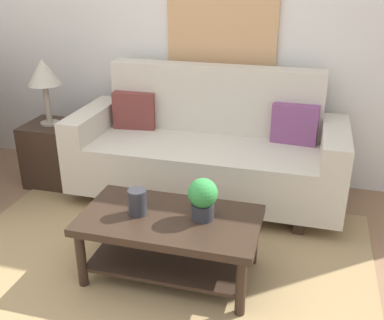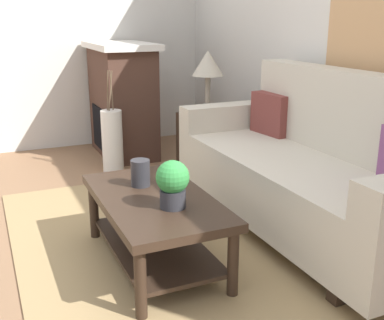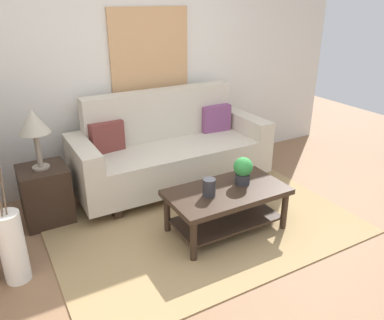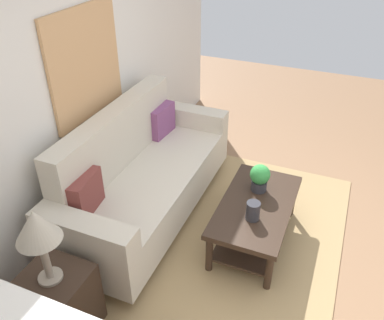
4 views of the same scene
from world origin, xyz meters
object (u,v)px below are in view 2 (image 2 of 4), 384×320
object	(u,v)px
couch	(309,171)
framed_painting	(380,6)
table_lamp	(208,66)
fireplace	(122,99)
tabletop_vase	(140,173)
side_table	(207,144)
coffee_table	(155,215)
potted_plant_tabletop	(173,182)
throw_pillow_maroon	(271,114)
floor_vase	(112,142)

from	to	relation	value
couch	framed_painting	xyz separation A→B (m)	(-0.00, 0.47, 1.05)
framed_painting	table_lamp	bearing A→B (deg)	-158.56
fireplace	tabletop_vase	bearing A→B (deg)	-13.31
couch	side_table	size ratio (longest dim) A/B	3.92
couch	coffee_table	world-z (taller)	couch
tabletop_vase	potted_plant_tabletop	world-z (taller)	potted_plant_tabletop
throw_pillow_maroon	coffee_table	distance (m)	1.46
throw_pillow_maroon	framed_painting	bearing A→B (deg)	26.58
coffee_table	potted_plant_tabletop	bearing A→B (deg)	10.35
fireplace	side_table	bearing A→B (deg)	27.87
throw_pillow_maroon	potted_plant_tabletop	xyz separation A→B (m)	(0.91, -1.19, -0.11)
tabletop_vase	side_table	distance (m)	1.62
tabletop_vase	fireplace	size ratio (longest dim) A/B	0.14
table_lamp	fireplace	size ratio (longest dim) A/B	0.49
potted_plant_tabletop	fireplace	world-z (taller)	fireplace
potted_plant_tabletop	tabletop_vase	bearing A→B (deg)	-172.70
throw_pillow_maroon	coffee_table	xyz separation A→B (m)	(0.71, -1.23, -0.37)
fireplace	floor_vase	size ratio (longest dim) A/B	1.95
framed_painting	coffee_table	bearing A→B (deg)	-89.04
framed_painting	potted_plant_tabletop	bearing A→B (deg)	-81.70
throw_pillow_maroon	side_table	distance (m)	0.85
couch	throw_pillow_maroon	xyz separation A→B (m)	(-0.68, 0.13, 0.25)
fireplace	throw_pillow_maroon	bearing A→B (deg)	23.15
potted_plant_tabletop	framed_painting	bearing A→B (deg)	98.30
throw_pillow_maroon	coffee_table	bearing A→B (deg)	-60.01
side_table	floor_vase	bearing A→B (deg)	-115.59
table_lamp	floor_vase	size ratio (longest dim) A/B	0.96
table_lamp	couch	bearing A→B (deg)	3.34
tabletop_vase	table_lamp	world-z (taller)	table_lamp
side_table	table_lamp	world-z (taller)	table_lamp
potted_plant_tabletop	floor_vase	distance (m)	2.03
fireplace	floor_vase	world-z (taller)	fireplace
table_lamp	potted_plant_tabletop	bearing A→B (deg)	-31.25
coffee_table	table_lamp	distance (m)	1.88
throw_pillow_maroon	tabletop_vase	world-z (taller)	throw_pillow_maroon
tabletop_vase	potted_plant_tabletop	distance (m)	0.41
throw_pillow_maroon	framed_painting	size ratio (longest dim) A/B	0.38
fireplace	framed_painting	distance (m)	2.75
throw_pillow_maroon	potted_plant_tabletop	distance (m)	1.50
couch	potted_plant_tabletop	world-z (taller)	couch
tabletop_vase	throw_pillow_maroon	bearing A→B (deg)	112.20
coffee_table	potted_plant_tabletop	size ratio (longest dim) A/B	4.20
table_lamp	framed_painting	bearing A→B (deg)	21.44
floor_vase	potted_plant_tabletop	bearing A→B (deg)	-5.45
side_table	floor_vase	xyz separation A→B (m)	(-0.38, -0.79, 0.02)
throw_pillow_maroon	fireplace	size ratio (longest dim) A/B	0.31
framed_painting	fireplace	bearing A→B (deg)	-155.84
framed_painting	couch	bearing A→B (deg)	-90.00
side_table	potted_plant_tabletop	bearing A→B (deg)	-31.25
couch	tabletop_vase	world-z (taller)	couch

